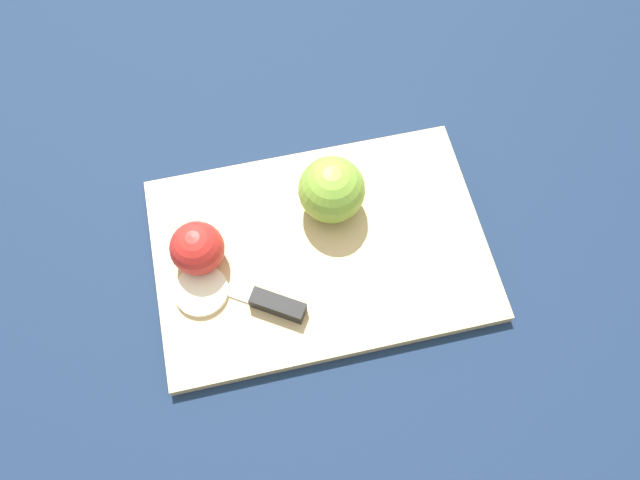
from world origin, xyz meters
The scene contains 6 objects.
ground_plane centered at (0.00, 0.00, 0.00)m, with size 4.00×4.00×0.00m, color #14233D.
cutting_board centered at (0.00, 0.00, 0.01)m, with size 0.46×0.36×0.02m.
apple_half_left centered at (-0.04, -0.05, 0.06)m, with size 0.08×0.08×0.08m.
apple_half_right centered at (0.14, -0.04, 0.05)m, with size 0.07×0.07×0.07m.
knife centered at (0.08, 0.05, 0.03)m, with size 0.12×0.11×0.02m.
apple_slice centered at (0.16, 0.00, 0.02)m, with size 0.07×0.07×0.01m.
Camera 1 is at (0.13, 0.30, 0.74)m, focal length 35.00 mm.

